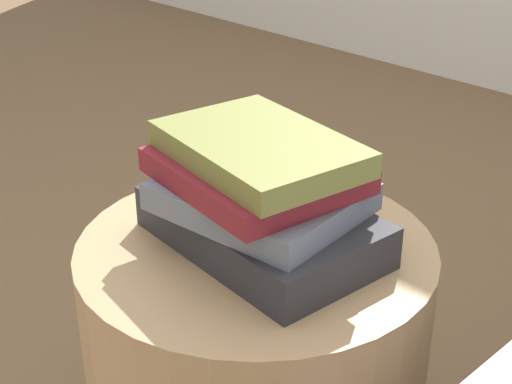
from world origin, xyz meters
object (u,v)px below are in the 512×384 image
book_maroon (256,171)px  book_olive (256,149)px  book_charcoal (262,226)px  side_table (256,383)px  book_slate (259,197)px

book_maroon → book_olive: size_ratio=0.94×
book_charcoal → book_olive: book_olive is taller
book_charcoal → book_maroon: book_maroon is taller
side_table → book_slate: (0.01, -0.00, 0.30)m
side_table → book_charcoal: 0.25m
side_table → book_charcoal: bearing=45.9°
side_table → book_charcoal: size_ratio=1.55×
side_table → book_maroon: (0.00, -0.00, 0.33)m
side_table → book_charcoal: book_charcoal is taller
side_table → book_olive: bearing=-40.4°
book_slate → book_olive: (-0.00, -0.00, 0.06)m
side_table → book_olive: book_olive is taller
book_charcoal → book_slate: 0.05m
book_slate → book_maroon: 0.03m
book_olive → book_charcoal: bearing=99.2°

